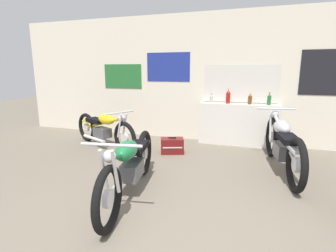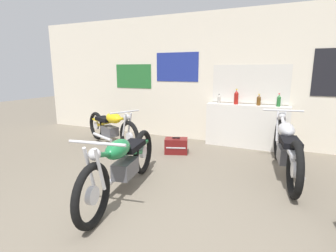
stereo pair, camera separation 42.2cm
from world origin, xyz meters
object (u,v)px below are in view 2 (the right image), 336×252
at_px(bottle_center, 259,100).
at_px(motorcycle_green, 123,163).
at_px(bottle_right_center, 279,101).
at_px(motorcycle_yellow, 111,127).
at_px(bottle_leftmost, 219,99).
at_px(hard_case_darkred, 176,146).
at_px(motorcycle_silver, 286,147).
at_px(bottle_left_center, 236,98).

relative_size(bottle_center, motorcycle_green, 0.11).
xyz_separation_m(bottle_right_center, motorcycle_yellow, (-3.21, -1.04, -0.60)).
relative_size(bottle_leftmost, bottle_center, 0.88).
xyz_separation_m(bottle_leftmost, hard_case_darkred, (-0.58, -0.95, -0.83)).
relative_size(motorcycle_green, motorcycle_yellow, 1.14).
height_order(bottle_center, bottle_right_center, bottle_right_center).
height_order(bottle_center, motorcycle_green, bottle_center).
xyz_separation_m(bottle_right_center, motorcycle_silver, (0.19, -1.29, -0.56)).
xyz_separation_m(bottle_leftmost, motorcycle_yellow, (-2.05, -1.01, -0.58)).
relative_size(motorcycle_green, hard_case_darkred, 4.30).
relative_size(bottle_leftmost, motorcycle_silver, 0.09).
distance_m(bottle_center, motorcycle_silver, 1.53).
relative_size(bottle_center, hard_case_darkred, 0.46).
bearing_deg(bottle_center, bottle_right_center, -3.30).
distance_m(bottle_leftmost, motorcycle_silver, 1.93).
relative_size(bottle_left_center, bottle_center, 1.38).
distance_m(bottle_leftmost, bottle_center, 0.79).
distance_m(bottle_leftmost, bottle_right_center, 1.16).
distance_m(bottle_left_center, bottle_center, 0.44).
height_order(bottle_right_center, motorcycle_yellow, bottle_right_center).
xyz_separation_m(bottle_left_center, bottle_right_center, (0.81, -0.01, -0.03)).
bearing_deg(bottle_leftmost, motorcycle_silver, -43.00).
distance_m(bottle_left_center, bottle_right_center, 0.81).
distance_m(motorcycle_green, motorcycle_yellow, 2.35).
height_order(bottle_left_center, motorcycle_green, bottle_left_center).
bearing_deg(motorcycle_silver, bottle_right_center, 98.51).
height_order(motorcycle_green, hard_case_darkred, motorcycle_green).
xyz_separation_m(bottle_leftmost, bottle_center, (0.79, 0.05, 0.01)).
relative_size(bottle_left_center, motorcycle_yellow, 0.17).
bearing_deg(bottle_center, hard_case_darkred, -144.02).
height_order(bottle_leftmost, hard_case_darkred, bottle_leftmost).
xyz_separation_m(bottle_center, bottle_right_center, (0.37, -0.02, 0.01)).
height_order(bottle_left_center, hard_case_darkred, bottle_left_center).
distance_m(bottle_right_center, motorcycle_silver, 1.42).
relative_size(bottle_center, bottle_right_center, 0.90).
relative_size(motorcycle_silver, hard_case_darkred, 4.41).
height_order(bottle_leftmost, bottle_left_center, bottle_left_center).
relative_size(bottle_left_center, bottle_right_center, 1.24).
distance_m(bottle_center, motorcycle_green, 3.20).
bearing_deg(bottle_left_center, motorcycle_silver, -52.16).
relative_size(bottle_right_center, motorcycle_silver, 0.11).
height_order(bottle_left_center, motorcycle_silver, bottle_left_center).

